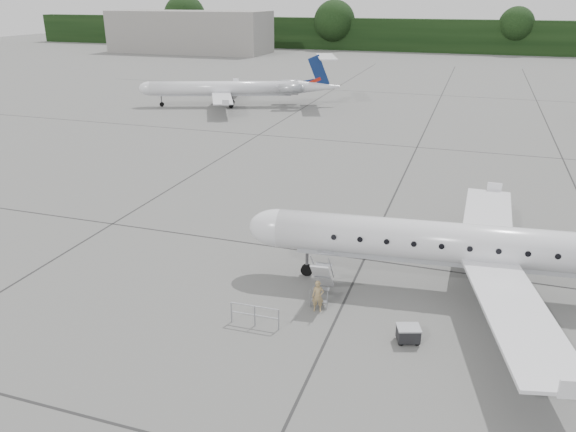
% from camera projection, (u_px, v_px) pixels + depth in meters
% --- Properties ---
extents(ground, '(320.00, 320.00, 0.00)m').
position_uv_depth(ground, '(443.00, 324.00, 24.94)').
color(ground, slate).
rests_on(ground, ground).
extents(treeline, '(260.00, 4.00, 8.00)m').
position_uv_depth(treeline, '(483.00, 37.00, 138.18)').
color(treeline, black).
rests_on(treeline, ground).
extents(terminal_building, '(40.00, 14.00, 10.00)m').
position_uv_depth(terminal_building, '(190.00, 32.00, 140.78)').
color(terminal_building, gray).
rests_on(terminal_building, ground).
extents(main_regional_jet, '(29.31, 22.52, 7.01)m').
position_uv_depth(main_regional_jet, '(502.00, 228.00, 26.14)').
color(main_regional_jet, silver).
rests_on(main_regional_jet, ground).
extents(airstair, '(1.08, 2.26, 2.20)m').
position_uv_depth(airstair, '(322.00, 277.00, 26.69)').
color(airstair, silver).
rests_on(airstair, ground).
extents(passenger, '(0.62, 0.48, 1.52)m').
position_uv_depth(passenger, '(318.00, 296.00, 25.69)').
color(passenger, '#947C51').
rests_on(passenger, ground).
extents(safety_railing, '(2.20, 0.14, 1.00)m').
position_uv_depth(safety_railing, '(255.00, 316.00, 24.59)').
color(safety_railing, gray).
rests_on(safety_railing, ground).
extents(baggage_cart, '(1.10, 0.99, 0.79)m').
position_uv_depth(baggage_cart, '(408.00, 334.00, 23.48)').
color(baggage_cart, black).
rests_on(baggage_cart, ground).
extents(bg_regional_left, '(29.16, 24.98, 6.46)m').
position_uv_depth(bg_regional_left, '(224.00, 81.00, 72.48)').
color(bg_regional_left, silver).
rests_on(bg_regional_left, ground).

